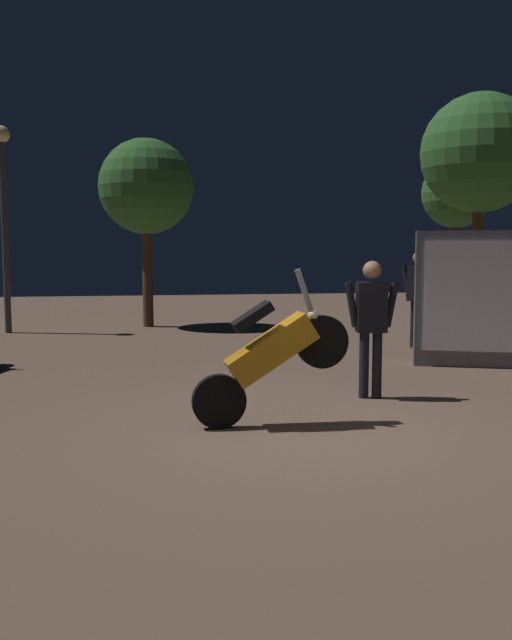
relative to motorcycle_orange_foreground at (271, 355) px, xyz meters
The scene contains 9 objects.
ground_plane 0.85m from the motorcycle_orange_foreground, 50.52° to the right, with size 40.00×40.00×0.00m, color brown.
motorcycle_orange_foreground is the anchor object (origin of this frame).
person_rider_beside 6.24m from the motorcycle_orange_foreground, 53.96° to the left, with size 0.53×0.55×1.77m.
person_bystander_far 1.83m from the motorcycle_orange_foreground, 37.10° to the left, with size 0.67×0.29×1.69m.
streetlamp_near 9.76m from the motorcycle_orange_foreground, 116.34° to the left, with size 0.36×0.36×4.39m.
tree_left_bg 9.65m from the motorcycle_orange_foreground, 97.56° to the left, with size 2.18×2.18×4.32m.
tree_center_bg 12.45m from the motorcycle_orange_foreground, 56.37° to the left, with size 1.82×1.82×4.16m.
tree_right_bg 10.02m from the motorcycle_orange_foreground, 51.11° to the left, with size 2.58×2.58×5.18m.
kiosk_billboard 4.84m from the motorcycle_orange_foreground, 40.32° to the left, with size 1.67×1.01×2.10m.
Camera 1 is at (-1.52, -6.59, 1.85)m, focal length 38.63 mm.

